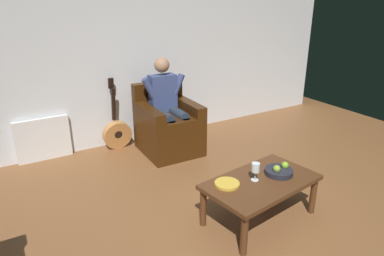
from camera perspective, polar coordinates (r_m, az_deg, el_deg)
The scene contains 10 objects.
ground_plane at distance 3.30m, azimuth 12.46°, elevation -17.28°, with size 7.55×7.55×0.00m, color brown.
wall_back at distance 5.02m, azimuth -8.66°, elevation 12.84°, with size 6.69×0.06×2.66m, color silver.
armchair at distance 4.75m, azimuth -3.92°, elevation 0.12°, with size 0.73×0.81×0.90m.
person_seated at distance 4.64m, azimuth -4.02°, elevation 4.05°, with size 0.62×0.61×1.25m.
coffee_table at distance 3.36m, azimuth 11.09°, elevation -9.11°, with size 1.14×0.75×0.41m.
guitar at distance 4.95m, azimuth -12.03°, elevation -0.75°, with size 0.39×0.20×0.98m.
radiator at distance 4.88m, azimuth -22.93°, elevation -1.69°, with size 0.66×0.06×0.56m, color white.
wine_glass_near at distance 3.26m, azimuth 10.24°, elevation -6.48°, with size 0.08×0.08×0.17m.
fruit_bowl at distance 3.46m, azimuth 13.91°, elevation -6.76°, with size 0.27×0.27×0.11m.
decorative_dish at distance 3.20m, azimuth 5.68°, elevation -8.97°, with size 0.23×0.23×0.02m, color gold.
Camera 1 is at (1.87, 1.83, 2.01)m, focal length 32.96 mm.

